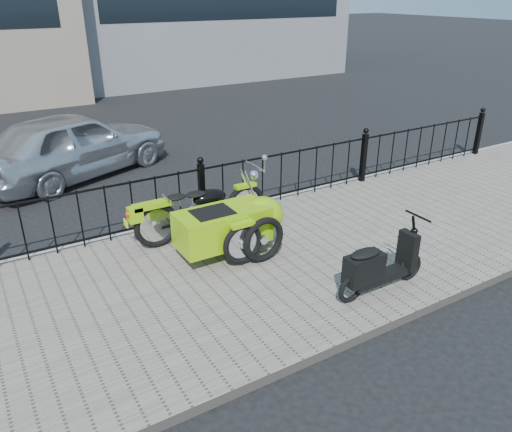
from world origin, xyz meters
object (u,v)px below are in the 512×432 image
motorcycle_sidecar (229,220)px  scooter (377,267)px  spare_tire (264,240)px  sedan_car (73,144)px

motorcycle_sidecar → scooter: motorcycle_sidecar is taller
spare_tire → sedan_car: bearing=104.3°
motorcycle_sidecar → sedan_car: (-1.11, 4.74, 0.10)m
scooter → motorcycle_sidecar: bearing=117.5°
scooter → sedan_car: size_ratio=0.34×
scooter → spare_tire: size_ratio=2.07×
motorcycle_sidecar → scooter: (1.02, -1.97, -0.11)m
motorcycle_sidecar → sedan_car: size_ratio=0.56×
motorcycle_sidecar → sedan_car: 4.86m
sedan_car → scooter: bearing=174.6°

